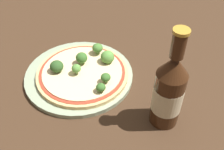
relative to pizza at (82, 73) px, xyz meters
The scene contains 11 objects.
ground_plane 0.03m from the pizza, 140.89° to the left, with size 3.00×3.00×0.00m, color #3D2819.
plate 0.02m from the pizza, behind, with size 0.28×0.28×0.01m.
pizza is the anchor object (origin of this frame).
broccoli_floret_0 0.04m from the pizza, 130.54° to the left, with size 0.03×0.03×0.03m.
broccoli_floret_1 0.07m from the pizza, 144.54° to the right, with size 0.03×0.03×0.03m.
broccoli_floret_2 0.09m from the pizza, 99.30° to the left, with size 0.03×0.03×0.03m.
broccoli_floret_3 0.03m from the pizza, 106.51° to the right, with size 0.02×0.02×0.03m.
broccoli_floret_4 0.08m from the pizza, 66.46° to the left, with size 0.04×0.04×0.03m.
broccoli_floret_5 0.09m from the pizza, 18.60° to the right, with size 0.02×0.02×0.02m.
broccoli_floret_6 0.08m from the pizza, ahead, with size 0.02×0.02×0.02m.
beer_bottle 0.24m from the pizza, ahead, with size 0.06×0.06×0.24m.
Camera 1 is at (0.37, -0.37, 0.47)m, focal length 42.00 mm.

